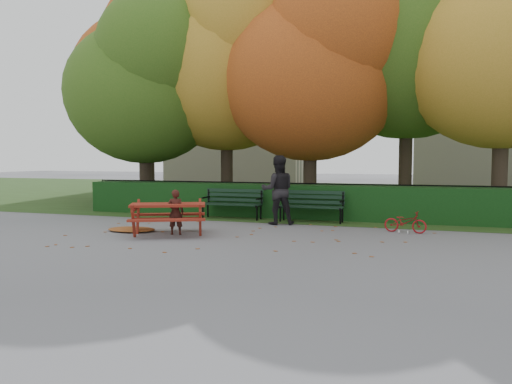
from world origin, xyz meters
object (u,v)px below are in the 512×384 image
(tree_d, at_px, (420,29))
(child, at_px, (175,212))
(adult, at_px, (278,190))
(bicycle, at_px, (405,222))
(tree_f, at_px, (152,68))
(bench_left, at_px, (233,201))
(tree_c, at_px, (320,64))
(picnic_table, at_px, (168,211))
(tree_b, at_px, (233,57))
(bench_right, at_px, (312,204))
(tree_a, at_px, (149,81))

(tree_d, xyz_separation_m, child, (-5.35, -6.85, -5.44))
(adult, height_order, bicycle, adult)
(tree_f, bearing_deg, bench_left, -43.51)
(bicycle, bearing_deg, tree_c, 48.10)
(picnic_table, bearing_deg, tree_f, 96.76)
(child, bearing_deg, bench_left, -112.76)
(picnic_table, bearing_deg, tree_d, 26.59)
(tree_f, relative_size, bicycle, 9.17)
(tree_b, bearing_deg, adult, -54.28)
(tree_d, height_order, bicycle, tree_d)
(tree_c, distance_m, picnic_table, 7.49)
(child, xyz_separation_m, adult, (1.79, 2.52, 0.40))
(bench_right, bearing_deg, tree_a, 163.39)
(bench_left, bearing_deg, adult, -26.28)
(tree_a, distance_m, adult, 7.10)
(bench_left, distance_m, bicycle, 5.15)
(tree_b, bearing_deg, child, -81.32)
(bench_left, distance_m, child, 3.33)
(tree_d, bearing_deg, adult, -129.41)
(tree_a, relative_size, tree_d, 0.78)
(adult, bearing_deg, tree_a, -46.29)
(tree_c, bearing_deg, tree_a, -176.35)
(picnic_table, distance_m, child, 0.18)
(tree_b, bearing_deg, tree_f, 152.01)
(picnic_table, bearing_deg, tree_c, 41.55)
(tree_c, height_order, tree_d, tree_d)
(tree_b, relative_size, adult, 4.67)
(tree_a, distance_m, bench_left, 5.89)
(tree_f, height_order, bicycle, tree_f)
(bench_left, bearing_deg, tree_a, 154.24)
(bicycle, bearing_deg, child, 121.00)
(tree_f, bearing_deg, child, -57.43)
(tree_b, distance_m, adult, 6.51)
(bench_left, relative_size, picnic_table, 0.83)
(picnic_table, bearing_deg, bench_right, 26.28)
(child, bearing_deg, tree_b, -101.14)
(tree_f, bearing_deg, bicycle, -32.28)
(tree_b, height_order, adult, tree_b)
(child, bearing_deg, tree_d, -147.79)
(tree_b, bearing_deg, picnic_table, -82.81)
(tree_a, distance_m, bench_right, 7.69)
(tree_d, relative_size, bicycle, 9.56)
(tree_d, bearing_deg, picnic_table, -128.53)
(tree_a, height_order, tree_d, tree_d)
(tree_d, height_order, child, tree_d)
(tree_a, height_order, picnic_table, tree_a)
(tree_c, xyz_separation_m, bicycle, (2.84, -3.55, -4.56))
(tree_a, bearing_deg, tree_d, 10.33)
(tree_a, relative_size, tree_c, 0.94)
(tree_d, xyz_separation_m, picnic_table, (-5.51, -6.92, -5.40))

